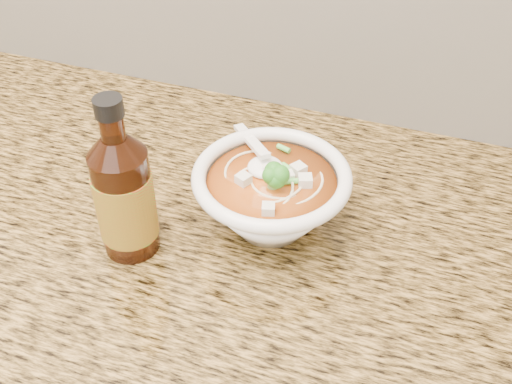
% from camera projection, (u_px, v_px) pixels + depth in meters
% --- Properties ---
extents(cabinet, '(4.00, 0.65, 0.86)m').
position_uv_depth(cabinet, '(71.00, 373.00, 1.20)').
color(cabinet, '#351A0F').
rests_on(cabinet, ground).
extents(counter_slab, '(4.00, 0.68, 0.04)m').
position_uv_depth(counter_slab, '(11.00, 190.00, 0.90)').
color(counter_slab, olive).
rests_on(counter_slab, cabinet).
extents(soup_bowl, '(0.19, 0.20, 0.11)m').
position_uv_depth(soup_bowl, '(271.00, 198.00, 0.79)').
color(soup_bowl, white).
rests_on(soup_bowl, counter_slab).
extents(hot_sauce_bottle, '(0.09, 0.09, 0.21)m').
position_uv_depth(hot_sauce_bottle, '(124.00, 196.00, 0.74)').
color(hot_sauce_bottle, '#3A1707').
rests_on(hot_sauce_bottle, counter_slab).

